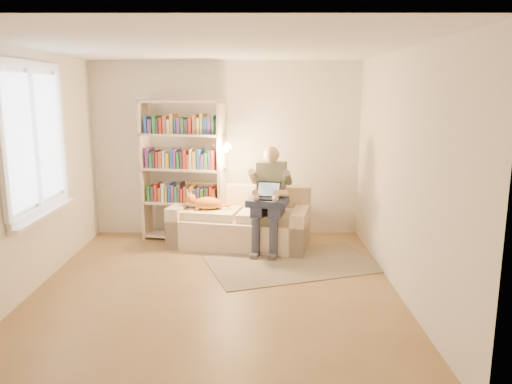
{
  "coord_description": "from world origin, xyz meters",
  "views": [
    {
      "loc": [
        0.46,
        -5.23,
        2.16
      ],
      "look_at": [
        0.45,
        1.0,
        0.9
      ],
      "focal_mm": 35.0,
      "sensor_mm": 36.0,
      "label": 1
    }
  ],
  "objects_px": {
    "sofa": "(240,224)",
    "laptop": "(268,194)",
    "cat": "(206,203)",
    "person": "(270,193)",
    "bookshelf": "(183,164)"
  },
  "relations": [
    {
      "from": "laptop",
      "to": "sofa",
      "type": "bearing_deg",
      "value": 148.08
    },
    {
      "from": "sofa",
      "to": "cat",
      "type": "distance_m",
      "value": 0.58
    },
    {
      "from": "person",
      "to": "laptop",
      "type": "height_order",
      "value": "person"
    },
    {
      "from": "laptop",
      "to": "cat",
      "type": "bearing_deg",
      "value": 170.29
    },
    {
      "from": "sofa",
      "to": "bookshelf",
      "type": "relative_size",
      "value": 1.0
    },
    {
      "from": "sofa",
      "to": "bookshelf",
      "type": "bearing_deg",
      "value": 175.93
    },
    {
      "from": "person",
      "to": "bookshelf",
      "type": "distance_m",
      "value": 1.38
    },
    {
      "from": "sofa",
      "to": "laptop",
      "type": "bearing_deg",
      "value": -31.92
    },
    {
      "from": "sofa",
      "to": "laptop",
      "type": "distance_m",
      "value": 0.73
    },
    {
      "from": "cat",
      "to": "laptop",
      "type": "xyz_separation_m",
      "value": [
        0.86,
        -0.34,
        0.19
      ]
    },
    {
      "from": "sofa",
      "to": "cat",
      "type": "relative_size",
      "value": 3.33
    },
    {
      "from": "person",
      "to": "cat",
      "type": "xyz_separation_m",
      "value": [
        -0.89,
        0.22,
        -0.18
      ]
    },
    {
      "from": "person",
      "to": "cat",
      "type": "bearing_deg",
      "value": 178.34
    },
    {
      "from": "cat",
      "to": "laptop",
      "type": "distance_m",
      "value": 0.94
    },
    {
      "from": "cat",
      "to": "sofa",
      "type": "bearing_deg",
      "value": 14.8
    }
  ]
}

